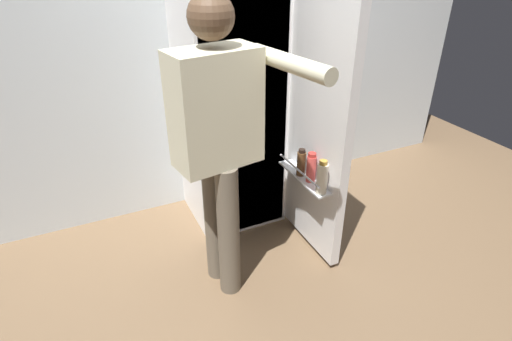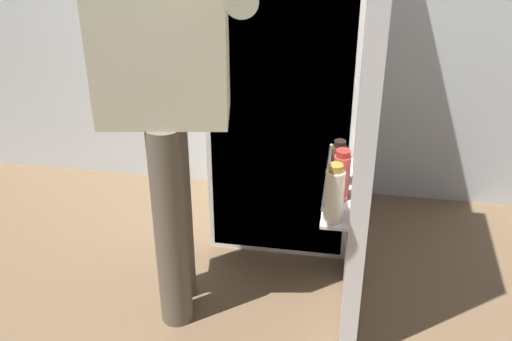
{
  "view_description": "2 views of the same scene",
  "coord_description": "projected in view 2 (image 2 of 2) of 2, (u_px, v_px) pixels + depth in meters",
  "views": [
    {
      "loc": [
        -0.94,
        -1.88,
        1.77
      ],
      "look_at": [
        -0.07,
        -0.03,
        0.64
      ],
      "focal_mm": 28.64,
      "sensor_mm": 36.0,
      "label": 1
    },
    {
      "loc": [
        0.28,
        -2.0,
        1.7
      ],
      "look_at": [
        -0.03,
        -0.1,
        0.6
      ],
      "focal_mm": 45.07,
      "sensor_mm": 36.0,
      "label": 2
    }
  ],
  "objects": [
    {
      "name": "person",
      "position": [
        165.0,
        72.0,
        2.05
      ],
      "size": [
        0.61,
        0.68,
        1.61
      ],
      "color": "#665B4C",
      "rests_on": "ground_plane"
    },
    {
      "name": "refrigerator",
      "position": [
        295.0,
        48.0,
        2.57
      ],
      "size": [
        0.65,
        1.15,
        1.71
      ],
      "color": "white",
      "rests_on": "ground_plane"
    },
    {
      "name": "ground_plane",
      "position": [
        268.0,
        289.0,
        2.59
      ],
      "size": [
        5.75,
        5.75,
        0.0
      ],
      "primitive_type": "plane",
      "color": "brown"
    }
  ]
}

